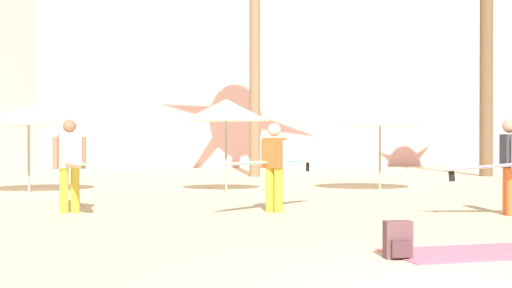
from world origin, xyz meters
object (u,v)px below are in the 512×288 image
Objects in this scene: cafe_umbrella_2 at (380,116)px; beach_towel at (473,253)px; cafe_umbrella_0 at (29,116)px; person_far_right at (70,162)px; cafe_umbrella_4 at (226,110)px; person_near_right at (273,163)px; backpack at (398,241)px.

cafe_umbrella_2 is 10.04m from beach_towel.
cafe_umbrella_0 is 0.96× the size of person_far_right.
cafe_umbrella_2 is at bearing -3.62° from cafe_umbrella_4.
person_near_right is at bearing -87.51° from cafe_umbrella_4.
backpack is at bearing -109.08° from cafe_umbrella_2.
cafe_umbrella_0 reaches higher than person_far_right.
person_far_right is (-3.43, -4.25, -1.13)m from cafe_umbrella_4.
cafe_umbrella_4 is (-3.94, 0.25, 0.14)m from cafe_umbrella_2.
cafe_umbrella_0 is 1.21× the size of cafe_umbrella_4.
person_near_right reaches higher than backpack.
beach_towel is at bearing 65.99° from person_near_right.
backpack is 0.14× the size of person_far_right.
beach_towel is at bearing -58.70° from cafe_umbrella_0.
cafe_umbrella_0 is 4.86m from cafe_umbrella_4.
backpack is at bearing 54.95° from person_near_right.
person_far_right is (-4.00, 5.75, 0.71)m from backpack.
cafe_umbrella_0 is at bearing -86.32° from person_near_right.
cafe_umbrella_4 is 0.92× the size of person_near_right.
cafe_umbrella_0 is 7.48m from person_near_right.
cafe_umbrella_4 is (4.82, -0.66, 0.15)m from cafe_umbrella_0.
backpack is at bearing -169.79° from beach_towel.
person_far_right reaches higher than backpack.
backpack is at bearing -86.75° from cafe_umbrella_4.
cafe_umbrella_0 is 1.42× the size of beach_towel.
backpack is (-0.99, -0.18, 0.19)m from beach_towel.
cafe_umbrella_2 reaches higher than beach_towel.
cafe_umbrella_4 is at bearing 176.38° from cafe_umbrella_2.
beach_towel is (1.55, -9.82, -2.04)m from cafe_umbrella_4.
cafe_umbrella_4 reaches higher than person_near_right.
person_far_right is at bearing -74.24° from cafe_umbrella_0.
beach_towel is 0.79× the size of person_near_right.
person_near_right is 3.68m from person_far_right.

